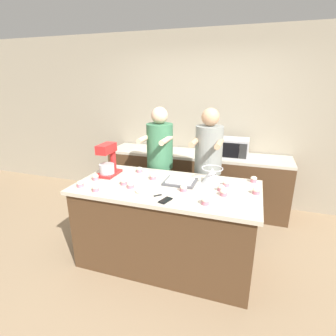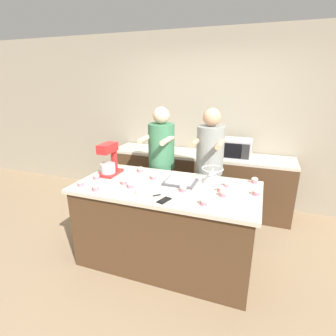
{
  "view_description": "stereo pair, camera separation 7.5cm",
  "coord_description": "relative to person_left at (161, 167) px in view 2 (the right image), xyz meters",
  "views": [
    {
      "loc": [
        0.81,
        -2.41,
        1.96
      ],
      "look_at": [
        0.0,
        0.05,
        1.09
      ],
      "focal_mm": 28.0,
      "sensor_mm": 36.0,
      "label": 1
    },
    {
      "loc": [
        0.88,
        -2.38,
        1.96
      ],
      "look_at": [
        0.0,
        0.05,
        1.09
      ],
      "focal_mm": 28.0,
      "sensor_mm": 36.0,
      "label": 2
    }
  ],
  "objects": [
    {
      "name": "knife",
      "position": [
        0.36,
        -0.9,
        0.05
      ],
      "size": [
        0.17,
        0.17,
        0.01
      ],
      "color": "#BCBCC1",
      "rests_on": "island_counter"
    },
    {
      "name": "cupcake_11",
      "position": [
        -0.12,
        -0.78,
        0.08
      ],
      "size": [
        0.07,
        0.07,
        0.07
      ],
      "color": "#D17084",
      "rests_on": "island_counter"
    },
    {
      "name": "cupcake_9",
      "position": [
        -0.31,
        -1.03,
        0.08
      ],
      "size": [
        0.07,
        0.07,
        0.07
      ],
      "color": "#D17084",
      "rests_on": "island_counter"
    },
    {
      "name": "microwave_oven",
      "position": [
        0.84,
        0.79,
        0.15
      ],
      "size": [
        0.5,
        0.36,
        0.27
      ],
      "color": "#B7B7BC",
      "rests_on": "back_counter"
    },
    {
      "name": "cupcake_5",
      "position": [
        -0.13,
        -0.37,
        0.08
      ],
      "size": [
        0.07,
        0.07,
        0.07
      ],
      "color": "#D17084",
      "rests_on": "island_counter"
    },
    {
      "name": "cupcake_1",
      "position": [
        1.21,
        -0.59,
        0.08
      ],
      "size": [
        0.07,
        0.07,
        0.07
      ],
      "color": "#D17084",
      "rests_on": "island_counter"
    },
    {
      "name": "person_left",
      "position": [
        0.0,
        0.0,
        0.0
      ],
      "size": [
        0.35,
        0.51,
        1.66
      ],
      "color": "#33384C",
      "rests_on": "ground_plane"
    },
    {
      "name": "cupcake_4",
      "position": [
        1.18,
        -0.27,
        0.08
      ],
      "size": [
        0.07,
        0.07,
        0.07
      ],
      "color": "#D17084",
      "rests_on": "island_counter"
    },
    {
      "name": "cupcake_7",
      "position": [
        0.78,
        -0.97,
        0.08
      ],
      "size": [
        0.07,
        0.07,
        0.07
      ],
      "color": "#D17084",
      "rests_on": "island_counter"
    },
    {
      "name": "person_right",
      "position": [
        0.63,
        -0.0,
        0.01
      ],
      "size": [
        0.35,
        0.51,
        1.66
      ],
      "color": "#33384C",
      "rests_on": "ground_plane"
    },
    {
      "name": "cupcake_12",
      "position": [
        -0.48,
        -0.75,
        0.08
      ],
      "size": [
        0.07,
        0.07,
        0.07
      ],
      "color": "#D17084",
      "rests_on": "island_counter"
    },
    {
      "name": "mixing_bowl",
      "position": [
        0.75,
        -0.43,
        0.13
      ],
      "size": [
        0.23,
        0.23,
        0.17
      ],
      "color": "#BCBCC1",
      "rests_on": "island_counter"
    },
    {
      "name": "cupcake_3",
      "position": [
        0.52,
        -0.75,
        0.08
      ],
      "size": [
        0.07,
        0.07,
        0.07
      ],
      "color": "#D17084",
      "rests_on": "island_counter"
    },
    {
      "name": "cupcake_2",
      "position": [
        -0.52,
        -0.98,
        0.08
      ],
      "size": [
        0.07,
        0.07,
        0.07
      ],
      "color": "#D17084",
      "rests_on": "island_counter"
    },
    {
      "name": "cell_phone",
      "position": [
        0.42,
        -1.02,
        0.05
      ],
      "size": [
        0.11,
        0.16,
        0.01
      ],
      "color": "black",
      "rests_on": "island_counter"
    },
    {
      "name": "back_counter",
      "position": [
        0.32,
        0.8,
        -0.43
      ],
      "size": [
        2.8,
        0.6,
        0.89
      ],
      "color": "#4C331E",
      "rests_on": "ground_plane"
    },
    {
      "name": "cupcake_13",
      "position": [
        0.87,
        -0.63,
        0.08
      ],
      "size": [
        0.07,
        0.07,
        0.07
      ],
      "color": "#D17084",
      "rests_on": "island_counter"
    },
    {
      "name": "cupcake_10",
      "position": [
        0.91,
        -0.73,
        0.08
      ],
      "size": [
        0.07,
        0.07,
        0.07
      ],
      "color": "#D17084",
      "rests_on": "island_counter"
    },
    {
      "name": "cupcake_0",
      "position": [
        0.11,
        -0.54,
        0.08
      ],
      "size": [
        0.07,
        0.07,
        0.07
      ],
      "color": "#D17084",
      "rests_on": "island_counter"
    },
    {
      "name": "back_wall",
      "position": [
        0.32,
        1.15,
        0.48
      ],
      "size": [
        10.0,
        0.06,
        2.7
      ],
      "color": "gray",
      "rests_on": "ground_plane"
    },
    {
      "name": "island_counter",
      "position": [
        0.32,
        -0.67,
        -0.41
      ],
      "size": [
        1.91,
        0.95,
        0.91
      ],
      "color": "#4C331E",
      "rests_on": "ground_plane"
    },
    {
      "name": "small_plate",
      "position": [
        0.15,
        -0.89,
        0.05
      ],
      "size": [
        0.16,
        0.16,
        0.02
      ],
      "color": "beige",
      "rests_on": "island_counter"
    },
    {
      "name": "cupcake_8",
      "position": [
        0.91,
        -0.49,
        0.08
      ],
      "size": [
        0.07,
        0.07,
        0.07
      ],
      "color": "#D17084",
      "rests_on": "island_counter"
    },
    {
      "name": "cupcake_6",
      "position": [
        -0.01,
        -0.84,
        0.08
      ],
      "size": [
        0.07,
        0.07,
        0.07
      ],
      "color": "#D17084",
      "rests_on": "island_counter"
    },
    {
      "name": "baking_tray",
      "position": [
        0.43,
        -0.55,
        0.06
      ],
      "size": [
        0.33,
        0.27,
        0.04
      ],
      "color": "#4C4C51",
      "rests_on": "island_counter"
    },
    {
      "name": "ground_plane",
      "position": [
        0.32,
        -0.67,
        -0.87
      ],
      "size": [
        16.0,
        16.0,
        0.0
      ],
      "primitive_type": "plane",
      "color": "#937A5B"
    },
    {
      "name": "stand_mixer",
      "position": [
        -0.43,
        -0.56,
        0.21
      ],
      "size": [
        0.2,
        0.3,
        0.37
      ],
      "color": "red",
      "rests_on": "island_counter"
    }
  ]
}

